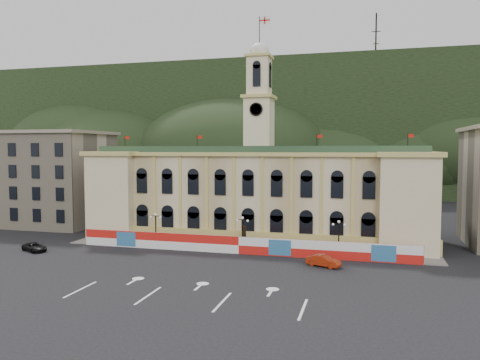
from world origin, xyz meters
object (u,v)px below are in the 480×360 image
(red_sedan, at_px, (324,261))
(lamp_center, at_px, (242,230))
(statue, at_px, (244,242))
(black_suv, at_px, (35,247))

(red_sedan, bearing_deg, lamp_center, 84.14)
(lamp_center, bearing_deg, statue, 90.00)
(statue, bearing_deg, lamp_center, -90.00)
(statue, relative_size, red_sedan, 0.79)
(statue, distance_m, red_sedan, 14.39)
(statue, height_order, black_suv, statue)
(lamp_center, relative_size, black_suv, 1.03)
(lamp_center, xyz_separation_m, red_sedan, (12.47, -6.16, -2.34))
(red_sedan, height_order, black_suv, red_sedan)
(statue, bearing_deg, black_suv, -162.71)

